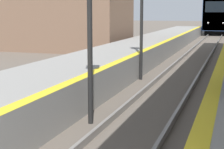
{
  "coord_description": "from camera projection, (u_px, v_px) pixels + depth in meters",
  "views": [
    {
      "loc": [
        2.03,
        -2.36,
        2.65
      ],
      "look_at": [
        -3.94,
        15.81,
        -0.61
      ],
      "focal_mm": 60.0,
      "sensor_mm": 36.0,
      "label": 1
    }
  ],
  "objects": [
    {
      "name": "train",
      "position": [
        220.0,
        14.0,
        48.68
      ],
      "size": [
        2.79,
        20.45,
        4.53
      ],
      "color": "black",
      "rests_on": "ground"
    },
    {
      "name": "station_building",
      "position": [
        51.0,
        5.0,
        25.93
      ],
      "size": [
        10.97,
        5.73,
        6.06
      ],
      "color": "brown",
      "rests_on": "ground"
    }
  ]
}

